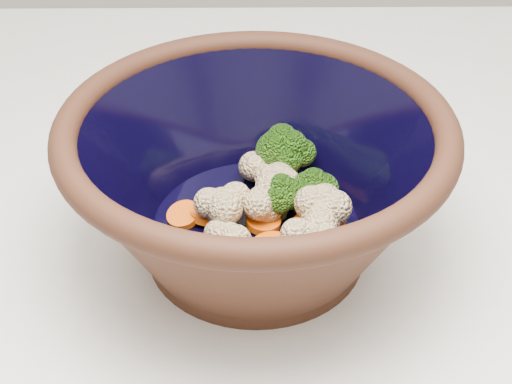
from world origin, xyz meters
TOP-DOWN VIEW (x-y plane):
  - mixing_bowl at (-0.08, 0.09)m, footprint 0.39×0.39m
  - vegetable_pile at (-0.06, 0.10)m, footprint 0.15×0.17m

SIDE VIEW (x-z plane):
  - vegetable_pile at x=-0.06m, z-range 0.93..0.98m
  - mixing_bowl at x=-0.08m, z-range 0.91..1.04m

